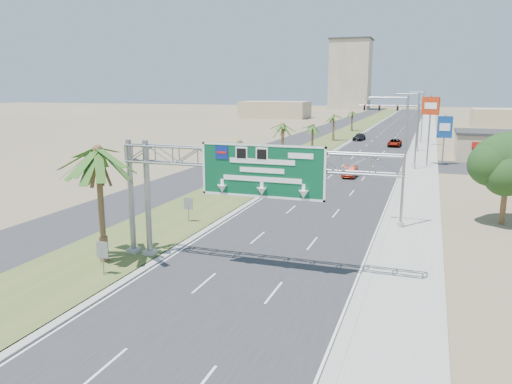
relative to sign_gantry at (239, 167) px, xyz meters
The scene contains 29 objects.
ground 11.68m from the sign_gantry, 83.89° to the right, with size 600.00×600.00×0.00m, color #8C7A59.
road 100.26m from the sign_gantry, 89.39° to the left, with size 12.00×300.00×0.02m, color #28282B.
sidewalk_right 100.71m from the sign_gantry, 84.54° to the left, with size 4.00×300.00×0.10m, color #9E9B93.
median_grass 100.65m from the sign_gantry, 95.10° to the left, with size 7.00×300.00×0.12m, color #465C28.
opposing_road 101.51m from the sign_gantry, 99.05° to the left, with size 8.00×300.00×0.02m, color #28282B.
sign_gantry is the anchor object (origin of this frame).
palm_near 8.41m from the sign_gantry, 166.68° to the right, with size 5.70×5.70×8.35m.
palm_row_b 23.66m from the sign_gantry, 110.92° to the left, with size 3.99×3.99×5.95m.
palm_row_c 39.00m from the sign_gantry, 102.50° to the left, with size 3.99×3.99×6.75m.
palm_row_d 56.73m from the sign_gantry, 98.56° to the left, with size 3.99×3.99×5.45m.
palm_row_e 75.55m from the sign_gantry, 96.41° to the left, with size 3.99×3.99×6.15m.
palm_row_f 100.44m from the sign_gantry, 94.82° to the left, with size 3.99×3.99×5.75m.
streetlight_near 14.75m from the sign_gantry, 55.30° to the left, with size 3.27×0.44×10.00m.
streetlight_mid 42.92m from the sign_gantry, 78.76° to the left, with size 3.27×0.44×10.00m.
streetlight_far 78.53m from the sign_gantry, 83.89° to the left, with size 3.27×0.44×10.00m.
signal_mast 62.37m from the sign_gantry, 84.26° to the left, with size 10.28×0.71×8.00m.
oak_near 22.77m from the sign_gantry, 45.02° to the left, with size 4.50×4.50×6.80m.
median_signback_a 9.06m from the sign_gantry, 149.77° to the right, with size 0.75×0.08×2.08m.
median_signback_b 11.90m from the sign_gantry, 132.65° to the left, with size 0.75×0.08×2.08m.
tower_distant 242.33m from the sign_gantry, 97.34° to the left, with size 20.00×16.00×35.00m, color gray.
building_distant_left 156.40m from the sign_gantry, 106.32° to the left, with size 24.00×14.00×6.00m, color tan.
building_distant_right 133.78m from the sign_gantry, 76.57° to the left, with size 20.00×12.00×5.00m, color tan.
car_left_lane 24.30m from the sign_gantry, 93.80° to the left, with size 2.04×5.06×1.72m, color black.
car_mid_lane 34.04m from the sign_gantry, 87.64° to the left, with size 1.46×4.18×1.38m, color maroon.
car_right_lane 69.23m from the sign_gantry, 86.55° to the left, with size 2.27×4.93×1.37m, color gray.
car_far 78.40m from the sign_gantry, 92.63° to the left, with size 1.89×4.66×1.35m, color black.
pole_sign_red_near 47.06m from the sign_gantry, 77.65° to the left, with size 2.32×1.25×9.64m.
pole_sign_blue 49.47m from the sign_gantry, 75.83° to the left, with size 2.02×0.54×6.99m.
pole_sign_red_far 73.59m from the sign_gantry, 82.14° to the left, with size 2.22×0.71×8.32m.
Camera 1 is at (9.19, -16.44, 10.48)m, focal length 35.00 mm.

